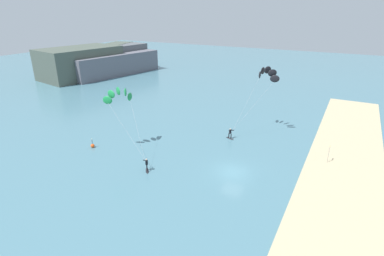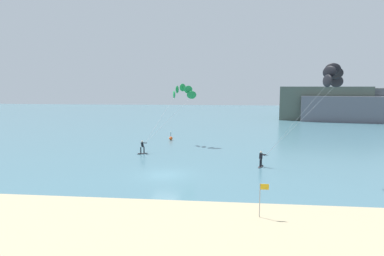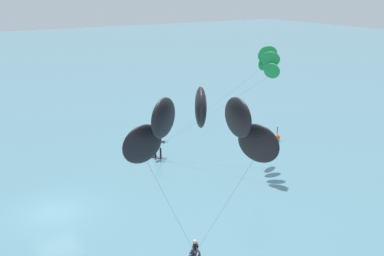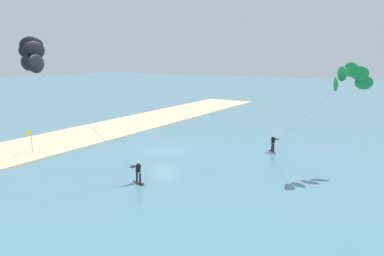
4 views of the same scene
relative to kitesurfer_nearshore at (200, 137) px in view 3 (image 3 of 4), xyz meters
The scene contains 4 objects.
ground_plane 17.27m from the kitesurfer_nearshore, behind, with size 240.00×240.00×0.00m, color slate.
kitesurfer_nearshore is the anchor object (origin of this frame).
kitesurfer_mid_water 21.95m from the kitesurfer_nearshore, 135.33° to the left, with size 6.89×9.35×8.77m.
marker_buoy 27.63m from the kitesurfer_nearshore, 132.53° to the left, with size 0.56×0.56×1.38m.
Camera 3 is at (24.93, -5.56, 13.01)m, focal length 41.95 mm.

